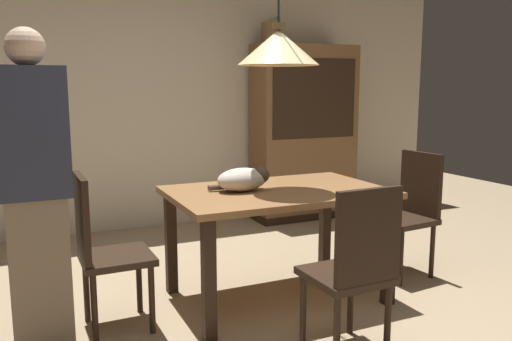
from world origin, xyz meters
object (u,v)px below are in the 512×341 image
(chair_right_side, at_px, (410,208))
(book_brown_thick, at_px, (269,32))
(dining_table, at_px, (277,204))
(hutch_bookcase, at_px, (304,136))
(cat_sleeping, at_px, (244,179))
(chair_left_side, at_px, (102,246))
(person_standing, at_px, (35,194))
(chair_near_front, at_px, (355,265))
(pendant_lamp, at_px, (278,47))
(book_green_slim, at_px, (275,31))

(chair_right_side, height_order, book_brown_thick, book_brown_thick)
(dining_table, bearing_deg, hutch_bookcase, 55.97)
(cat_sleeping, bearing_deg, chair_left_side, -177.02)
(hutch_bookcase, xyz_separation_m, person_standing, (-2.74, -1.99, -0.02))
(cat_sleeping, relative_size, hutch_bookcase, 0.21)
(chair_near_front, xyz_separation_m, chair_right_side, (1.13, 0.89, 0.00))
(chair_near_front, distance_m, pendant_lamp, 1.45)
(cat_sleeping, height_order, person_standing, person_standing)
(dining_table, relative_size, cat_sleeping, 3.58)
(chair_near_front, distance_m, cat_sleeping, 1.00)
(dining_table, distance_m, chair_near_front, 0.89)
(book_green_slim, bearing_deg, book_brown_thick, 180.00)
(pendant_lamp, height_order, person_standing, pendant_lamp)
(chair_left_side, bearing_deg, pendant_lamp, 0.06)
(chair_right_side, distance_m, book_brown_thick, 2.39)
(pendant_lamp, height_order, hutch_bookcase, pendant_lamp)
(chair_left_side, relative_size, person_standing, 0.54)
(chair_near_front, relative_size, chair_left_side, 1.00)
(chair_left_side, relative_size, book_green_slim, 3.58)
(cat_sleeping, distance_m, book_green_slim, 2.45)
(chair_near_front, bearing_deg, book_green_slim, 71.71)
(chair_left_side, height_order, book_brown_thick, book_brown_thick)
(chair_near_front, distance_m, book_brown_thick, 3.24)
(dining_table, xyz_separation_m, chair_near_front, (0.00, -0.88, -0.14))
(book_brown_thick, distance_m, person_standing, 3.25)
(chair_left_side, xyz_separation_m, cat_sleeping, (0.91, 0.05, 0.32))
(chair_near_front, height_order, chair_right_side, same)
(pendant_lamp, distance_m, person_standing, 1.67)
(cat_sleeping, xyz_separation_m, book_brown_thick, (1.08, 1.84, 1.13))
(pendant_lamp, relative_size, book_green_slim, 5.00)
(chair_right_side, xyz_separation_m, person_standing, (-2.59, -0.12, 0.35))
(pendant_lamp, bearing_deg, chair_near_front, -89.85)
(cat_sleeping, height_order, book_green_slim, book_green_slim)
(chair_near_front, distance_m, chair_left_side, 1.43)
(person_standing, bearing_deg, chair_right_side, 2.59)
(chair_near_front, bearing_deg, chair_right_side, 38.19)
(chair_left_side, height_order, chair_right_side, same)
(chair_left_side, xyz_separation_m, book_green_slim, (2.04, 1.89, 1.47))
(cat_sleeping, relative_size, book_brown_thick, 1.63)
(dining_table, xyz_separation_m, pendant_lamp, (0.00, 0.00, 1.01))
(dining_table, bearing_deg, chair_left_side, -179.94)
(person_standing, bearing_deg, chair_left_side, 17.86)
(dining_table, xyz_separation_m, book_green_slim, (0.92, 1.89, 1.33))
(cat_sleeping, distance_m, pendant_lamp, 0.87)
(chair_left_side, distance_m, chair_right_side, 2.26)
(chair_right_side, relative_size, book_brown_thick, 3.88)
(cat_sleeping, bearing_deg, dining_table, -11.74)
(chair_near_front, relative_size, book_brown_thick, 3.88)
(chair_right_side, bearing_deg, book_green_slim, 96.44)
(dining_table, bearing_deg, book_brown_thick, 65.62)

